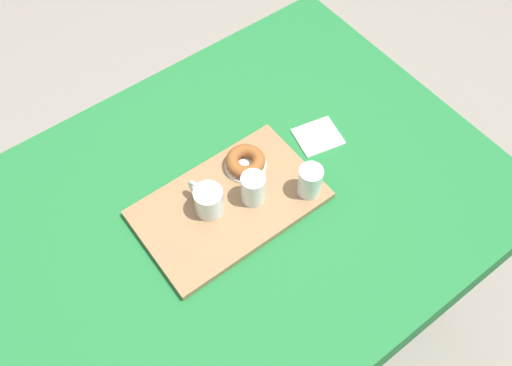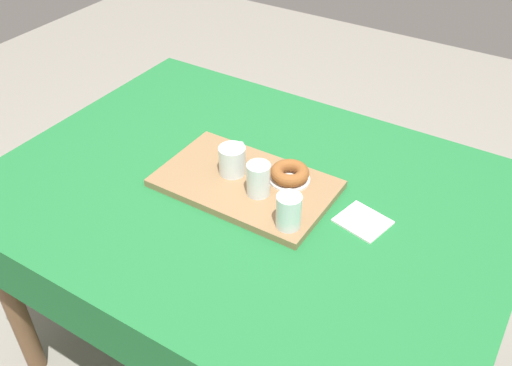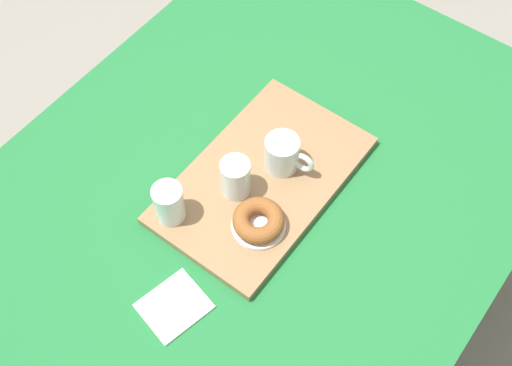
# 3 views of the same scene
# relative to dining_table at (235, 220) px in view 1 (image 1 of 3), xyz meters

# --- Properties ---
(ground_plane) EXTENTS (6.00, 6.00, 0.00)m
(ground_plane) POSITION_rel_dining_table_xyz_m (0.00, 0.00, -0.68)
(ground_plane) COLOR gray
(dining_table) EXTENTS (1.42, 1.05, 0.76)m
(dining_table) POSITION_rel_dining_table_xyz_m (0.00, 0.00, 0.00)
(dining_table) COLOR #1E6B33
(dining_table) RESTS_ON ground
(serving_tray) EXTENTS (0.48, 0.29, 0.02)m
(serving_tray) POSITION_rel_dining_table_xyz_m (-0.01, 0.00, 0.10)
(serving_tray) COLOR olive
(serving_tray) RESTS_ON dining_table
(tea_mug_left) EXTENTS (0.07, 0.11, 0.08)m
(tea_mug_left) POSITION_rel_dining_table_xyz_m (-0.06, 0.02, 0.15)
(tea_mug_left) COLOR silver
(tea_mug_left) RESTS_ON serving_tray
(water_glass_near) EXTENTS (0.06, 0.06, 0.09)m
(water_glass_near) POSITION_rel_dining_table_xyz_m (0.17, -0.10, 0.15)
(water_glass_near) COLOR silver
(water_glass_near) RESTS_ON serving_tray
(water_glass_far) EXTENTS (0.06, 0.06, 0.09)m
(water_glass_far) POSITION_rel_dining_table_xyz_m (0.04, -0.03, 0.15)
(water_glass_far) COLOR silver
(water_glass_far) RESTS_ON serving_tray
(donut_plate_left) EXTENTS (0.11, 0.11, 0.01)m
(donut_plate_left) POSITION_rel_dining_table_xyz_m (0.09, 0.07, 0.11)
(donut_plate_left) COLOR white
(donut_plate_left) RESTS_ON serving_tray
(sugar_donut_left) EXTENTS (0.11, 0.11, 0.04)m
(sugar_donut_left) POSITION_rel_dining_table_xyz_m (0.09, 0.07, 0.13)
(sugar_donut_left) COLOR brown
(sugar_donut_left) RESTS_ON donut_plate_left
(paper_napkin) EXTENTS (0.14, 0.13, 0.01)m
(paper_napkin) POSITION_rel_dining_table_xyz_m (0.32, 0.03, 0.09)
(paper_napkin) COLOR white
(paper_napkin) RESTS_ON dining_table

